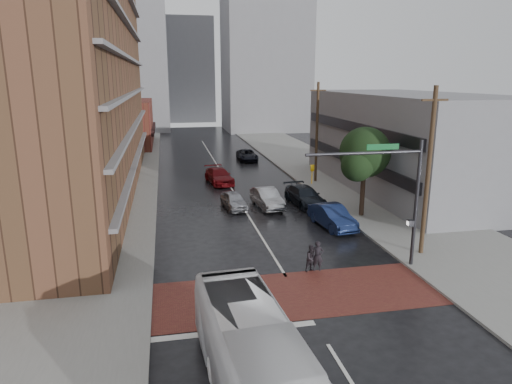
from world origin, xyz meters
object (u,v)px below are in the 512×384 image
pedestrian_a (318,256)px  car_parked_far (305,197)px  car_parked_mid (305,196)px  pedestrian_b (312,258)px  car_travel_c (219,176)px  car_travel_b (267,198)px  car_parked_near (332,216)px  suv_travel (247,155)px  transit_bus (261,375)px  car_travel_a (234,200)px

pedestrian_a → car_parked_far: bearing=87.3°
car_parked_mid → car_parked_far: size_ratio=1.24×
pedestrian_b → car_travel_c: size_ratio=0.29×
pedestrian_a → car_travel_b: bearing=101.4°
car_travel_b → car_parked_near: 6.85m
suv_travel → car_parked_mid: (1.02, -21.74, 0.07)m
car_travel_c → suv_travel: 13.28m
transit_bus → car_parked_far: size_ratio=2.56×
transit_bus → suv_travel: (7.66, 45.16, -0.83)m
pedestrian_a → car_parked_far: pedestrian_a is taller
transit_bus → car_parked_far: transit_bus is taller
pedestrian_a → car_travel_a: (-2.70, 13.12, -0.17)m
car_travel_a → car_parked_near: bearing=-51.5°
transit_bus → car_parked_far: bearing=65.7°
pedestrian_a → pedestrian_b: 0.37m
pedestrian_b → car_parked_mid: bearing=55.3°
pedestrian_b → car_travel_a: bearing=81.1°
suv_travel → car_parked_near: size_ratio=1.04×
car_parked_far → car_travel_b: bearing=171.8°
transit_bus → car_travel_b: transit_bus is taller
pedestrian_a → suv_travel: (2.26, 34.74, -0.15)m
pedestrian_a → pedestrian_b: pedestrian_a is taller
car_travel_a → transit_bus: bearing=-103.3°
car_travel_a → car_parked_near: (6.16, -6.12, 0.12)m
pedestrian_a → suv_travel: 34.82m
car_travel_a → car_travel_c: bearing=84.0°
car_travel_b → suv_travel: size_ratio=0.94×
car_parked_far → car_travel_a: bearing=169.3°
car_travel_b → car_travel_c: car_travel_b is taller
pedestrian_a → car_travel_c: (-2.82, 22.47, -0.10)m
pedestrian_a → car_parked_mid: size_ratio=0.32×
car_travel_c → car_parked_mid: car_parked_mid is taller
car_parked_near → car_parked_far: (-0.18, 6.00, -0.07)m
car_travel_a → car_travel_c: size_ratio=0.76×
suv_travel → car_parked_near: car_parked_near is taller
transit_bus → suv_travel: transit_bus is taller
car_travel_a → car_parked_mid: car_parked_mid is taller
pedestrian_b → car_parked_far: pedestrian_b is taller
car_parked_far → transit_bus: bearing=-119.9°
car_parked_near → car_parked_far: bearing=84.3°
car_travel_c → car_parked_mid: (6.10, -9.47, 0.01)m
pedestrian_a → car_parked_far: 13.41m
car_travel_c → transit_bus: bearing=-102.6°
transit_bus → car_travel_c: (2.58, 32.89, -0.77)m
pedestrian_b → car_parked_mid: size_ratio=0.28×
pedestrian_b → car_travel_a: size_ratio=0.38×
pedestrian_a → transit_bus: bearing=-105.9°
pedestrian_a → car_travel_c: pedestrian_a is taller
car_parked_mid → car_parked_far: bearing=0.0°
pedestrian_b → car_parked_far: 13.50m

